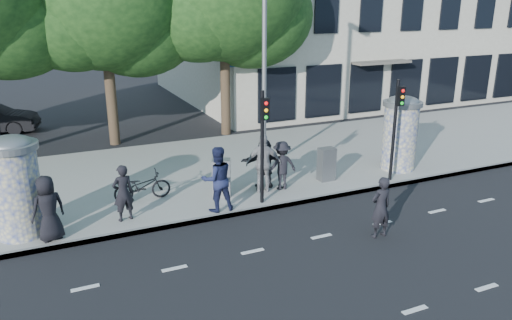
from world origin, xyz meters
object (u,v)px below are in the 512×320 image
traffic_pole_near (263,136)px  ped_c (217,179)px  traffic_pole_far (396,120)px  cabinet_right (326,164)px  ped_e (264,163)px  ped_f (264,163)px  man_road (381,207)px  ad_column_left (15,184)px  ad_column_right (400,131)px  street_lamp (265,37)px  ped_a (48,208)px  ped_b (123,193)px  cabinet_left (221,177)px  bicycle (142,186)px  ped_d (282,165)px

traffic_pole_near → ped_c: 1.81m
traffic_pole_far → cabinet_right: 2.68m
ped_c → ped_e: ped_c is taller
traffic_pole_near → ped_f: bearing=62.8°
cabinet_right → man_road: bearing=-101.8°
ad_column_left → ped_c: bearing=-7.1°
ped_c → cabinet_right: 4.32m
ad_column_right → street_lamp: bearing=156.3°
ped_a → ped_b: (1.92, 0.42, -0.05)m
ped_a → ped_b: bearing=172.7°
man_road → cabinet_left: man_road is taller
bicycle → ped_b: bearing=149.3°
bicycle → ped_d: bearing=-100.7°
cabinet_left → ped_c: bearing=-92.2°
ped_e → street_lamp: bearing=-96.3°
ped_c → ped_d: 2.59m
ad_column_right → ped_e: 5.40m
ad_column_left → man_road: ad_column_left is taller
ad_column_left → street_lamp: 8.90m
cabinet_right → traffic_pole_near: bearing=-161.8°
traffic_pole_near → ped_b: 4.22m
ad_column_right → ped_b: (-9.80, -0.43, -0.58)m
ped_f → bicycle: 3.91m
traffic_pole_far → street_lamp: 5.12m
ped_a → ped_b: ped_a is taller
ad_column_right → street_lamp: (-4.40, 1.93, 3.26)m
ped_c → ped_d: ped_c is taller
ad_column_left → cabinet_right: bearing=1.3°
traffic_pole_near → ped_c: bearing=177.7°
ped_c → bicycle: (-1.82, 1.66, -0.51)m
traffic_pole_near → street_lamp: bearing=63.8°
traffic_pole_near → cabinet_left: (-0.90, 1.11, -1.50)m
ped_a → cabinet_right: (8.71, 0.87, -0.30)m
man_road → ad_column_right: bearing=-137.0°
ped_b → ped_c: ped_c is taller
ped_d → ped_f: ped_f is taller
ped_f → man_road: 4.43m
ad_column_right → ped_c: size_ratio=1.38×
ped_b → man_road: 6.92m
traffic_pole_near → ped_d: (1.05, 0.82, -1.29)m
ad_column_right → ped_a: ad_column_right is taller
bicycle → ped_a: bearing=122.8°
traffic_pole_far → bicycle: bearing=167.9°
ped_e → man_road: bearing=131.8°
traffic_pole_far → ped_f: traffic_pole_far is taller
ad_column_right → cabinet_right: ad_column_right is taller
ped_b → man_road: (5.98, -3.49, -0.12)m
man_road → ped_c: bearing=-44.7°
ped_a → cabinet_right: bearing=165.9°
traffic_pole_far → ped_f: 4.53m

